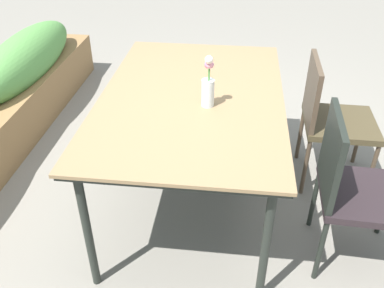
% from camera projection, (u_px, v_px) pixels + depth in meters
% --- Properties ---
extents(ground_plane, '(12.00, 12.00, 0.00)m').
position_uv_depth(ground_plane, '(192.00, 190.00, 2.81)').
color(ground_plane, gray).
extents(dining_table, '(1.57, 1.01, 0.77)m').
position_uv_depth(dining_table, '(192.00, 103.00, 2.33)').
color(dining_table, '#8C704C').
rests_on(dining_table, ground).
extents(chair_near_right, '(0.46, 0.46, 0.85)m').
position_uv_depth(chair_near_right, '(330.00, 115.00, 2.67)').
color(chair_near_right, '#473C26').
rests_on(chair_near_right, ground).
extents(chair_near_left, '(0.46, 0.46, 0.87)m').
position_uv_depth(chair_near_left, '(352.00, 184.00, 2.09)').
color(chair_near_left, '#292023').
rests_on(chair_near_left, ground).
extents(flower_vase, '(0.07, 0.07, 0.28)m').
position_uv_depth(flower_vase, '(208.00, 85.00, 2.13)').
color(flower_vase, silver).
rests_on(flower_vase, dining_table).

